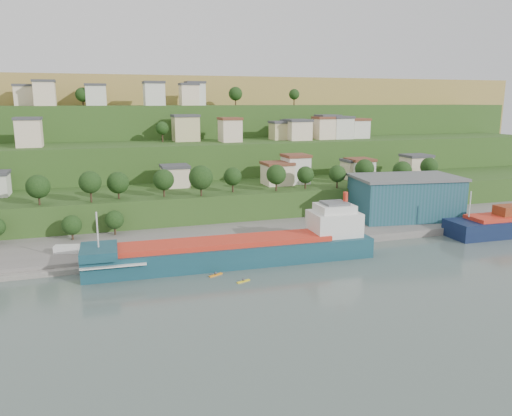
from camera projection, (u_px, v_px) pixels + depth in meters
name	position (u px, v px, depth m)	size (l,w,h in m)	color
ground	(293.00, 272.00, 109.46)	(500.00, 500.00, 0.00)	#4A5A54
quay	(320.00, 233.00, 141.59)	(220.00, 26.00, 4.00)	slate
pebble_beach	(31.00, 266.00, 113.04)	(40.00, 18.00, 2.40)	slate
hillside	(172.00, 171.00, 266.13)	(360.00, 211.17, 96.00)	#284719
cargo_ship_near	(242.00, 251.00, 115.20)	(66.67, 13.00, 17.05)	#123945
warehouse	(405.00, 197.00, 150.38)	(33.34, 23.12, 12.80)	#1B4C53
caravan	(67.00, 251.00, 116.32)	(5.53, 2.31, 2.58)	silver
dinghy	(103.00, 255.00, 115.58)	(4.30, 1.61, 0.86)	silver
kayak_orange	(216.00, 274.00, 106.99)	(3.28, 1.90, 0.83)	orange
kayak_yellow	(243.00, 281.00, 103.26)	(3.08, 1.57, 0.77)	yellow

